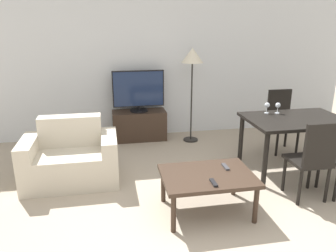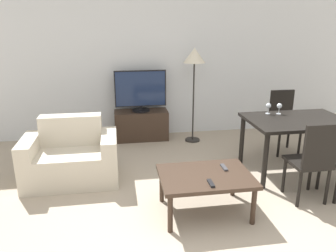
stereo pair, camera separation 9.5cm
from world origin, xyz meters
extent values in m
cube|color=silver|center=(0.00, 3.25, 1.35)|extent=(6.93, 0.06, 2.70)
cube|color=beige|center=(-1.26, 1.59, 0.20)|extent=(0.76, 0.68, 0.40)
cube|color=beige|center=(-1.26, 1.83, 0.59)|extent=(0.76, 0.20, 0.38)
cube|color=beige|center=(-1.72, 1.59, 0.29)|extent=(0.18, 0.68, 0.58)
cube|color=beige|center=(-0.79, 1.59, 0.29)|extent=(0.18, 0.68, 0.58)
cube|color=#38281E|center=(-0.28, 2.99, 0.24)|extent=(0.87, 0.38, 0.49)
cylinder|color=black|center=(-0.28, 2.99, 0.50)|extent=(0.29, 0.29, 0.03)
cylinder|color=black|center=(-0.28, 2.99, 0.54)|extent=(0.04, 0.04, 0.05)
cube|color=black|center=(-0.28, 2.99, 0.86)|extent=(0.83, 0.04, 0.59)
cube|color=#19284C|center=(-0.28, 2.96, 0.86)|extent=(0.79, 0.01, 0.55)
cube|color=#38281E|center=(0.18, 0.66, 0.41)|extent=(0.93, 0.67, 0.04)
cylinder|color=#38281E|center=(-0.23, 0.37, 0.19)|extent=(0.05, 0.05, 0.39)
cylinder|color=#38281E|center=(0.59, 0.37, 0.19)|extent=(0.05, 0.05, 0.39)
cylinder|color=#38281E|center=(-0.23, 0.94, 0.19)|extent=(0.05, 0.05, 0.39)
cylinder|color=#38281E|center=(0.59, 0.94, 0.19)|extent=(0.05, 0.05, 0.39)
cube|color=black|center=(1.57, 1.41, 0.70)|extent=(1.25, 0.85, 0.04)
cylinder|color=black|center=(1.00, 1.04, 0.34)|extent=(0.06, 0.06, 0.68)
cylinder|color=black|center=(1.00, 1.77, 0.34)|extent=(0.06, 0.06, 0.68)
cylinder|color=black|center=(2.13, 1.77, 0.34)|extent=(0.06, 0.06, 0.68)
cube|color=black|center=(1.35, 0.75, 0.44)|extent=(0.40, 0.40, 0.04)
cylinder|color=black|center=(1.19, 0.91, 0.21)|extent=(0.04, 0.04, 0.42)
cylinder|color=black|center=(1.51, 0.91, 0.21)|extent=(0.04, 0.04, 0.42)
cylinder|color=black|center=(1.19, 0.59, 0.21)|extent=(0.04, 0.04, 0.42)
cylinder|color=black|center=(1.51, 0.59, 0.21)|extent=(0.04, 0.04, 0.42)
cube|color=black|center=(1.35, 0.57, 0.69)|extent=(0.37, 0.04, 0.47)
cube|color=black|center=(1.78, 2.06, 0.44)|extent=(0.40, 0.40, 0.04)
cylinder|color=black|center=(1.62, 1.90, 0.21)|extent=(0.04, 0.04, 0.42)
cylinder|color=black|center=(1.95, 1.90, 0.21)|extent=(0.04, 0.04, 0.42)
cylinder|color=black|center=(1.62, 2.22, 0.21)|extent=(0.04, 0.04, 0.42)
cylinder|color=black|center=(1.95, 2.22, 0.21)|extent=(0.04, 0.04, 0.42)
cube|color=black|center=(1.78, 2.24, 0.69)|extent=(0.37, 0.04, 0.47)
cylinder|color=black|center=(1.62, 0.91, 0.21)|extent=(0.04, 0.04, 0.42)
cylinder|color=black|center=(0.55, 2.77, 0.01)|extent=(0.24, 0.24, 0.02)
cylinder|color=black|center=(0.55, 2.77, 0.65)|extent=(0.02, 0.02, 1.26)
cone|color=beige|center=(0.55, 2.77, 1.40)|extent=(0.34, 0.34, 0.23)
cube|color=#38383D|center=(0.41, 0.77, 0.44)|extent=(0.04, 0.15, 0.02)
cube|color=black|center=(0.17, 0.45, 0.44)|extent=(0.04, 0.15, 0.02)
cylinder|color=silver|center=(1.44, 1.66, 0.73)|extent=(0.06, 0.06, 0.01)
cylinder|color=silver|center=(1.44, 1.66, 0.77)|extent=(0.01, 0.01, 0.07)
sphere|color=silver|center=(1.44, 1.66, 0.84)|extent=(0.07, 0.07, 0.07)
cylinder|color=silver|center=(1.30, 1.70, 0.73)|extent=(0.06, 0.06, 0.01)
cylinder|color=silver|center=(1.30, 1.70, 0.77)|extent=(0.01, 0.01, 0.07)
sphere|color=silver|center=(1.30, 1.70, 0.84)|extent=(0.07, 0.07, 0.07)
camera|label=1|loc=(-0.76, -2.22, 1.89)|focal=35.00mm
camera|label=2|loc=(-0.67, -2.23, 1.89)|focal=35.00mm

